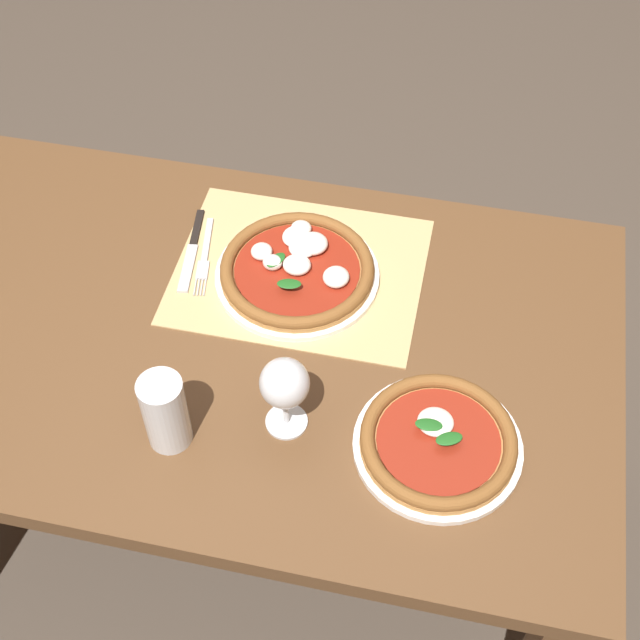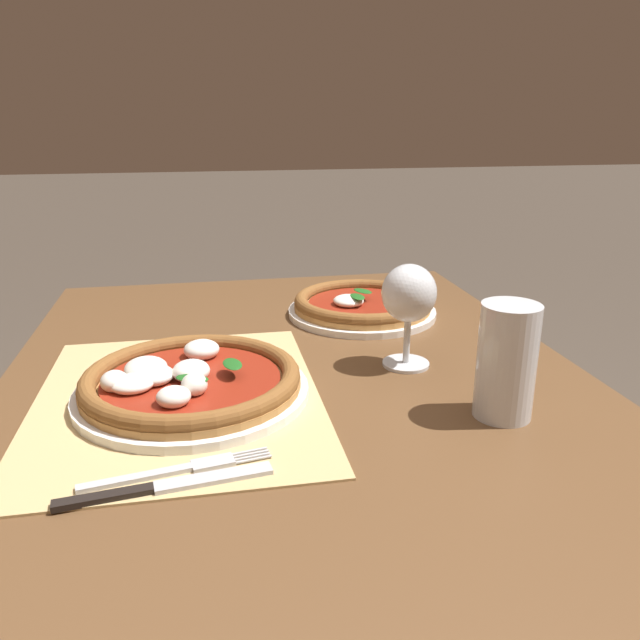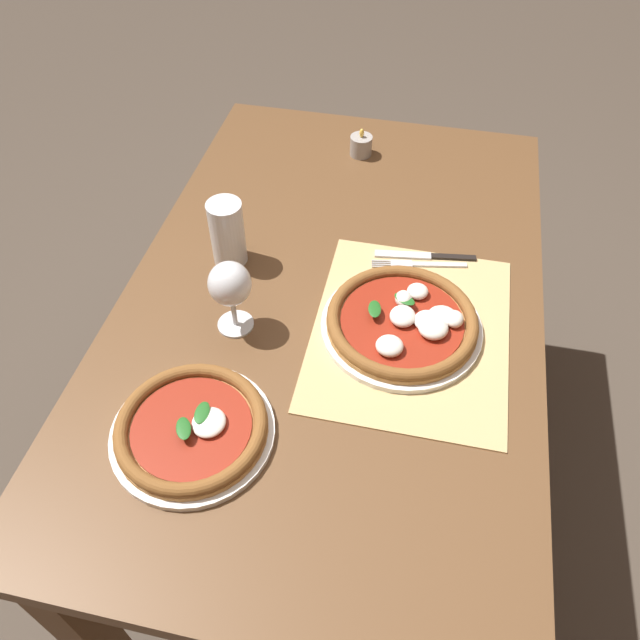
{
  "view_description": "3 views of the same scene",
  "coord_description": "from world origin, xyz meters",
  "px_view_note": "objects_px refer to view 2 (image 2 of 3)",
  "views": [
    {
      "loc": [
        -0.35,
        0.93,
        1.99
      ],
      "look_at": [
        -0.14,
        -0.01,
        0.8
      ],
      "focal_mm": 50.0,
      "sensor_mm": 36.0,
      "label": 1
    },
    {
      "loc": [
        0.7,
        -0.12,
        1.1
      ],
      "look_at": [
        -0.18,
        0.04,
        0.8
      ],
      "focal_mm": 35.0,
      "sensor_mm": 36.0,
      "label": 2
    },
    {
      "loc": [
        -0.87,
        -0.16,
        1.64
      ],
      "look_at": [
        -0.15,
        -0.0,
        0.82
      ],
      "focal_mm": 35.0,
      "sensor_mm": 36.0,
      "label": 3
    }
  ],
  "objects_px": {
    "pizza_near": "(189,382)",
    "pizza_far": "(362,305)",
    "knife": "(167,486)",
    "fork": "(179,469)",
    "wine_glass": "(409,298)",
    "pint_glass": "(506,364)"
  },
  "relations": [
    {
      "from": "wine_glass",
      "to": "fork",
      "type": "bearing_deg",
      "value": -53.8
    },
    {
      "from": "wine_glass",
      "to": "knife",
      "type": "bearing_deg",
      "value": -51.55
    },
    {
      "from": "pizza_near",
      "to": "pizza_far",
      "type": "bearing_deg",
      "value": 134.16
    },
    {
      "from": "pizza_near",
      "to": "pint_glass",
      "type": "bearing_deg",
      "value": 72.12
    },
    {
      "from": "wine_glass",
      "to": "knife",
      "type": "distance_m",
      "value": 0.44
    },
    {
      "from": "pizza_far",
      "to": "fork",
      "type": "distance_m",
      "value": 0.59
    },
    {
      "from": "fork",
      "to": "pizza_near",
      "type": "bearing_deg",
      "value": 176.79
    },
    {
      "from": "pizza_near",
      "to": "wine_glass",
      "type": "relative_size",
      "value": 1.98
    },
    {
      "from": "wine_glass",
      "to": "pint_glass",
      "type": "distance_m",
      "value": 0.19
    },
    {
      "from": "knife",
      "to": "fork",
      "type": "bearing_deg",
      "value": 159.4
    },
    {
      "from": "pizza_far",
      "to": "wine_glass",
      "type": "relative_size",
      "value": 1.77
    },
    {
      "from": "pizza_far",
      "to": "wine_glass",
      "type": "distance_m",
      "value": 0.26
    },
    {
      "from": "wine_glass",
      "to": "knife",
      "type": "xyz_separation_m",
      "value": [
        0.27,
        -0.34,
        -0.1
      ]
    },
    {
      "from": "pizza_near",
      "to": "pizza_far",
      "type": "xyz_separation_m",
      "value": [
        -0.3,
        0.31,
        -0.0
      ]
    },
    {
      "from": "fork",
      "to": "knife",
      "type": "distance_m",
      "value": 0.03
    },
    {
      "from": "pizza_far",
      "to": "pint_glass",
      "type": "distance_m",
      "value": 0.44
    },
    {
      "from": "pizza_far",
      "to": "fork",
      "type": "bearing_deg",
      "value": -33.48
    },
    {
      "from": "pint_glass",
      "to": "fork",
      "type": "bearing_deg",
      "value": -81.13
    },
    {
      "from": "pizza_near",
      "to": "pint_glass",
      "type": "height_order",
      "value": "pint_glass"
    },
    {
      "from": "pint_glass",
      "to": "fork",
      "type": "height_order",
      "value": "pint_glass"
    },
    {
      "from": "pizza_far",
      "to": "pint_glass",
      "type": "bearing_deg",
      "value": 9.31
    },
    {
      "from": "pint_glass",
      "to": "knife",
      "type": "height_order",
      "value": "pint_glass"
    }
  ]
}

